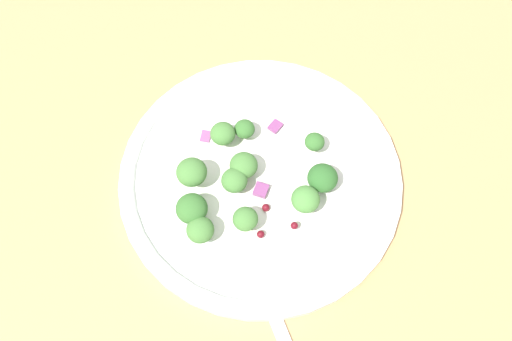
# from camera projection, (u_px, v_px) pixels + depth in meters

# --- Properties ---
(ground_plane) EXTENTS (1.80, 1.80, 0.02)m
(ground_plane) POSITION_uv_depth(u_px,v_px,m) (246.00, 161.00, 0.55)
(ground_plane) COLOR tan
(plate) EXTENTS (0.28, 0.28, 0.02)m
(plate) POSITION_uv_depth(u_px,v_px,m) (256.00, 178.00, 0.52)
(plate) COLOR white
(plate) RESTS_ON ground_plane
(dressing_pool) EXTENTS (0.16, 0.16, 0.00)m
(dressing_pool) POSITION_uv_depth(u_px,v_px,m) (256.00, 177.00, 0.51)
(dressing_pool) COLOR white
(dressing_pool) RESTS_ON plate
(broccoli_floret_0) EXTENTS (0.03, 0.03, 0.03)m
(broccoli_floret_0) POSITION_uv_depth(u_px,v_px,m) (323.00, 178.00, 0.49)
(broccoli_floret_0) COLOR #9EC684
(broccoli_floret_0) RESTS_ON plate
(broccoli_floret_1) EXTENTS (0.03, 0.03, 0.03)m
(broccoli_floret_1) POSITION_uv_depth(u_px,v_px,m) (234.00, 181.00, 0.49)
(broccoli_floret_1) COLOR #ADD18E
(broccoli_floret_1) RESTS_ON plate
(broccoli_floret_2) EXTENTS (0.03, 0.03, 0.03)m
(broccoli_floret_2) POSITION_uv_depth(u_px,v_px,m) (305.00, 200.00, 0.48)
(broccoli_floret_2) COLOR #ADD18E
(broccoli_floret_2) RESTS_ON plate
(broccoli_floret_3) EXTENTS (0.02, 0.02, 0.02)m
(broccoli_floret_3) POSITION_uv_depth(u_px,v_px,m) (245.00, 129.00, 0.52)
(broccoli_floret_3) COLOR #9EC684
(broccoli_floret_3) RESTS_ON plate
(broccoli_floret_4) EXTENTS (0.03, 0.03, 0.03)m
(broccoli_floret_4) POSITION_uv_depth(u_px,v_px,m) (192.00, 172.00, 0.49)
(broccoli_floret_4) COLOR #ADD18E
(broccoli_floret_4) RESTS_ON plate
(broccoli_floret_5) EXTENTS (0.03, 0.03, 0.03)m
(broccoli_floret_5) POSITION_uv_depth(u_px,v_px,m) (244.00, 166.00, 0.50)
(broccoli_floret_5) COLOR #ADD18E
(broccoli_floret_5) RESTS_ON plate
(broccoli_floret_6) EXTENTS (0.02, 0.02, 0.02)m
(broccoli_floret_6) POSITION_uv_depth(u_px,v_px,m) (245.00, 219.00, 0.47)
(broccoli_floret_6) COLOR #9EC684
(broccoli_floret_6) RESTS_ON plate
(broccoli_floret_7) EXTENTS (0.03, 0.03, 0.03)m
(broccoli_floret_7) POSITION_uv_depth(u_px,v_px,m) (192.00, 209.00, 0.48)
(broccoli_floret_7) COLOR #9EC684
(broccoli_floret_7) RESTS_ON plate
(broccoli_floret_8) EXTENTS (0.02, 0.02, 0.02)m
(broccoli_floret_8) POSITION_uv_depth(u_px,v_px,m) (315.00, 142.00, 0.51)
(broccoli_floret_8) COLOR #8EB77A
(broccoli_floret_8) RESTS_ON plate
(broccoli_floret_9) EXTENTS (0.03, 0.03, 0.03)m
(broccoli_floret_9) POSITION_uv_depth(u_px,v_px,m) (200.00, 230.00, 0.47)
(broccoli_floret_9) COLOR #8EB77A
(broccoli_floret_9) RESTS_ON plate
(broccoli_floret_10) EXTENTS (0.02, 0.02, 0.03)m
(broccoli_floret_10) POSITION_uv_depth(u_px,v_px,m) (223.00, 134.00, 0.51)
(broccoli_floret_10) COLOR #9EC684
(broccoli_floret_10) RESTS_ON plate
(cranberry_0) EXTENTS (0.01, 0.01, 0.01)m
(cranberry_0) POSITION_uv_depth(u_px,v_px,m) (261.00, 234.00, 0.48)
(cranberry_0) COLOR maroon
(cranberry_0) RESTS_ON plate
(cranberry_1) EXTENTS (0.01, 0.01, 0.01)m
(cranberry_1) POSITION_uv_depth(u_px,v_px,m) (266.00, 208.00, 0.50)
(cranberry_1) COLOR maroon
(cranberry_1) RESTS_ON plate
(cranberry_2) EXTENTS (0.01, 0.01, 0.01)m
(cranberry_2) POSITION_uv_depth(u_px,v_px,m) (290.00, 228.00, 0.48)
(cranberry_2) COLOR maroon
(cranberry_2) RESTS_ON plate
(cranberry_3) EXTENTS (0.01, 0.01, 0.01)m
(cranberry_3) POSITION_uv_depth(u_px,v_px,m) (239.00, 180.00, 0.50)
(cranberry_3) COLOR maroon
(cranberry_3) RESTS_ON plate
(onion_bit_0) EXTENTS (0.02, 0.02, 0.00)m
(onion_bit_0) POSITION_uv_depth(u_px,v_px,m) (322.00, 171.00, 0.51)
(onion_bit_0) COLOR #843D75
(onion_bit_0) RESTS_ON plate
(onion_bit_1) EXTENTS (0.02, 0.01, 0.00)m
(onion_bit_1) POSITION_uv_depth(u_px,v_px,m) (325.00, 183.00, 0.51)
(onion_bit_1) COLOR #A35B93
(onion_bit_1) RESTS_ON plate
(onion_bit_2) EXTENTS (0.02, 0.02, 0.00)m
(onion_bit_2) POSITION_uv_depth(u_px,v_px,m) (206.00, 137.00, 0.53)
(onion_bit_2) COLOR #934C84
(onion_bit_2) RESTS_ON plate
(onion_bit_3) EXTENTS (0.02, 0.02, 0.00)m
(onion_bit_3) POSITION_uv_depth(u_px,v_px,m) (261.00, 190.00, 0.50)
(onion_bit_3) COLOR #843D75
(onion_bit_3) RESTS_ON plate
(onion_bit_4) EXTENTS (0.02, 0.02, 0.00)m
(onion_bit_4) POSITION_uv_depth(u_px,v_px,m) (275.00, 126.00, 0.53)
(onion_bit_4) COLOR #843D75
(onion_bit_4) RESTS_ON plate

